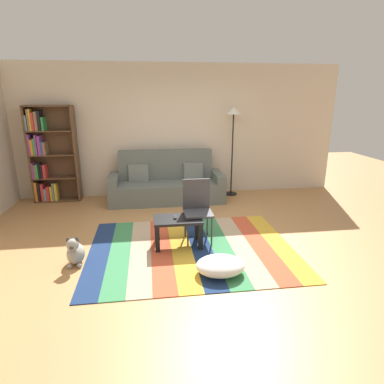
% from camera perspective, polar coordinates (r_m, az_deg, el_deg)
% --- Properties ---
extents(ground_plane, '(14.00, 14.00, 0.00)m').
position_cam_1_polar(ground_plane, '(4.79, 1.06, -8.70)').
color(ground_plane, '#B27F4C').
extents(back_wall, '(6.80, 0.10, 2.70)m').
position_cam_1_polar(back_wall, '(6.89, -2.19, 10.82)').
color(back_wall, beige).
rests_on(back_wall, ground_plane).
extents(rug, '(2.81, 2.19, 0.01)m').
position_cam_1_polar(rug, '(4.56, -0.10, -10.01)').
color(rug, navy).
rests_on(rug, ground_plane).
extents(couch, '(2.26, 0.80, 1.00)m').
position_cam_1_polar(couch, '(6.53, -4.51, 1.40)').
color(couch, '#59605B').
rests_on(couch, ground_plane).
extents(bookshelf, '(0.90, 0.28, 1.89)m').
position_cam_1_polar(bookshelf, '(6.96, -24.29, 5.84)').
color(bookshelf, brown).
rests_on(bookshelf, ground_plane).
extents(coffee_table, '(0.67, 0.42, 0.41)m').
position_cam_1_polar(coffee_table, '(4.53, -2.52, -5.71)').
color(coffee_table, black).
rests_on(coffee_table, rug).
extents(pouf, '(0.59, 0.47, 0.20)m').
position_cam_1_polar(pouf, '(3.94, 5.05, -12.90)').
color(pouf, white).
rests_on(pouf, rug).
extents(dog, '(0.22, 0.35, 0.40)m').
position_cam_1_polar(dog, '(4.37, -20.03, -10.03)').
color(dog, '#9E998E').
rests_on(dog, ground_plane).
extents(standing_lamp, '(0.32, 0.32, 1.84)m').
position_cam_1_polar(standing_lamp, '(6.75, 7.35, 12.17)').
color(standing_lamp, black).
rests_on(standing_lamp, ground_plane).
extents(tv_remote, '(0.06, 0.15, 0.02)m').
position_cam_1_polar(tv_remote, '(4.52, -3.02, -4.44)').
color(tv_remote, black).
rests_on(tv_remote, coffee_table).
extents(folding_chair, '(0.40, 0.40, 0.90)m').
position_cam_1_polar(folding_chair, '(4.66, 0.93, -2.30)').
color(folding_chair, '#38383D').
rests_on(folding_chair, ground_plane).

